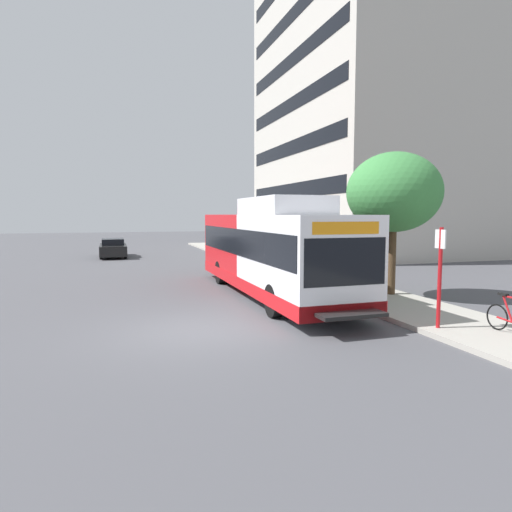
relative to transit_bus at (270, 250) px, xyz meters
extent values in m
plane|color=#4C4C51|center=(-3.69, 3.66, -1.70)|extent=(120.00, 120.00, 0.00)
cube|color=#A8A399|center=(3.31, 1.66, -1.63)|extent=(3.00, 56.00, 0.14)
cube|color=white|center=(0.00, -2.82, -0.02)|extent=(2.54, 5.80, 2.73)
cube|color=red|center=(0.00, 2.98, -0.02)|extent=(2.54, 5.80, 2.73)
cube|color=red|center=(0.00, 0.08, -1.16)|extent=(2.57, 11.60, 0.44)
cube|color=black|center=(0.00, 0.08, 0.35)|extent=(2.58, 11.25, 0.96)
cube|color=black|center=(0.00, -5.68, 0.15)|extent=(2.34, 0.10, 1.24)
cube|color=orange|center=(0.00, -5.69, 1.02)|extent=(1.91, 0.08, 0.32)
cube|color=white|center=(0.00, -1.37, 1.65)|extent=(2.16, 4.06, 0.60)
cube|color=black|center=(0.00, -6.07, -1.15)|extent=(1.78, 0.60, 0.10)
cylinder|color=black|center=(-1.13, -3.51, -1.20)|extent=(0.30, 1.00, 1.00)
cylinder|color=black|center=(1.13, -3.51, -1.20)|extent=(0.30, 1.00, 1.00)
cylinder|color=black|center=(-1.13, 3.27, -1.20)|extent=(0.30, 1.00, 1.00)
cylinder|color=black|center=(1.13, 3.27, -1.20)|extent=(0.30, 1.00, 1.00)
cylinder|color=red|center=(2.30, -6.48, -0.26)|extent=(0.10, 0.10, 2.60)
cube|color=white|center=(2.28, -6.48, 0.74)|extent=(0.04, 0.36, 0.48)
torus|color=black|center=(3.57, -7.12, -1.23)|extent=(0.04, 0.66, 0.66)
cylinder|color=#B2191E|center=(3.57, -7.42, -0.96)|extent=(0.05, 0.34, 0.62)
cylinder|color=#B2191E|center=(3.57, -7.34, -1.25)|extent=(0.05, 0.45, 0.08)
cube|color=black|center=(3.57, -7.27, -0.62)|extent=(0.12, 0.24, 0.06)
cylinder|color=#4C3823|center=(4.07, -1.92, -0.34)|extent=(0.28, 0.28, 2.45)
ellipsoid|color=#3D8442|center=(4.07, -1.92, 2.15)|extent=(3.38, 3.38, 2.87)
cube|color=black|center=(-5.58, 17.55, -1.15)|extent=(1.80, 4.50, 0.70)
cube|color=black|center=(-5.58, 17.65, -0.65)|extent=(1.48, 2.34, 0.56)
cylinder|color=black|center=(-6.38, 16.20, -1.38)|extent=(0.20, 0.64, 0.64)
cylinder|color=black|center=(-4.78, 16.20, -1.38)|extent=(0.20, 0.64, 0.64)
cylinder|color=black|center=(-6.38, 18.90, -1.38)|extent=(0.20, 0.64, 0.64)
cylinder|color=black|center=(-4.78, 18.90, -1.38)|extent=(0.20, 0.64, 0.64)
cube|color=#BCB7AD|center=(13.97, 16.52, 11.36)|extent=(12.51, 18.67, 26.13)
cube|color=black|center=(13.97, 16.52, -0.07)|extent=(12.57, 17.17, 1.10)
cube|color=black|center=(13.97, 16.52, 3.20)|extent=(12.57, 17.17, 1.10)
cube|color=black|center=(13.97, 16.52, 6.46)|extent=(12.57, 17.17, 1.10)
cube|color=black|center=(13.97, 16.52, 9.73)|extent=(12.57, 17.17, 1.10)
cube|color=black|center=(13.97, 16.52, 13.00)|extent=(12.57, 17.17, 1.10)
cube|color=black|center=(13.97, 16.52, 16.26)|extent=(12.57, 17.17, 1.10)
cylinder|color=#B7B7BC|center=(18.59, 32.93, 1.44)|extent=(1.10, 1.10, 6.29)
cylinder|color=#B7B7BC|center=(18.59, 32.93, 7.72)|extent=(0.91, 0.91, 6.29)
cylinder|color=#B7B7BC|center=(18.59, 32.93, 14.01)|extent=(0.72, 0.72, 6.29)
cylinder|color=#B7B7BC|center=(18.59, 32.93, 20.29)|extent=(0.52, 0.52, 6.29)
cylinder|color=silver|center=(18.59, 32.93, 24.64)|extent=(0.12, 0.12, 2.40)
camera|label=1|loc=(-5.68, -15.72, 1.36)|focal=31.15mm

